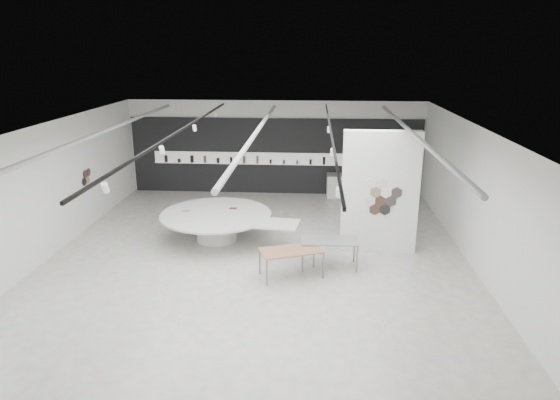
# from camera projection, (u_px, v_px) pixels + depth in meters

# --- Properties ---
(room) EXTENTS (12.02, 14.02, 3.82)m
(room) POSITION_uv_depth(u_px,v_px,m) (252.00, 191.00, 13.63)
(room) COLOR beige
(room) RESTS_ON ground
(back_wall_display) EXTENTS (11.80, 0.27, 3.10)m
(back_wall_display) POSITION_uv_depth(u_px,v_px,m) (273.00, 156.00, 20.40)
(back_wall_display) COLOR black
(back_wall_display) RESTS_ON ground
(partition_column) EXTENTS (2.20, 0.38, 3.60)m
(partition_column) POSITION_uv_depth(u_px,v_px,m) (380.00, 193.00, 14.42)
(partition_column) COLOR white
(partition_column) RESTS_ON ground
(display_island) EXTENTS (4.62, 3.92, 0.89)m
(display_island) POSITION_uv_depth(u_px,v_px,m) (218.00, 223.00, 15.58)
(display_island) COLOR white
(display_island) RESTS_ON ground
(sample_table_wood) EXTENTS (1.79, 1.31, 0.75)m
(sample_table_wood) POSITION_uv_depth(u_px,v_px,m) (291.00, 252.00, 13.04)
(sample_table_wood) COLOR #98664E
(sample_table_wood) RESTS_ON ground
(sample_table_stone) EXTENTS (1.57, 0.82, 0.79)m
(sample_table_stone) POSITION_uv_depth(u_px,v_px,m) (329.00, 242.00, 13.62)
(sample_table_stone) COLOR slate
(sample_table_stone) RESTS_ON ground
(kitchen_counter) EXTENTS (1.69, 0.71, 1.31)m
(kitchen_counter) POSITION_uv_depth(u_px,v_px,m) (347.00, 186.00, 20.10)
(kitchen_counter) COLOR white
(kitchen_counter) RESTS_ON ground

